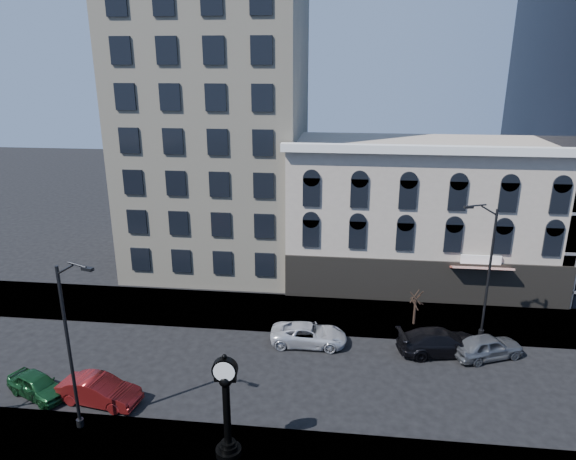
# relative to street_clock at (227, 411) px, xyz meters

# --- Properties ---
(ground) EXTENTS (160.00, 160.00, 0.00)m
(ground) POSITION_rel_street_clock_xyz_m (-0.36, 7.12, -2.63)
(ground) COLOR black
(ground) RESTS_ON ground
(sidewalk_far) EXTENTS (160.00, 6.00, 0.12)m
(sidewalk_far) POSITION_rel_street_clock_xyz_m (-0.36, 15.12, -2.57)
(sidewalk_far) COLOR gray
(sidewalk_far) RESTS_ON ground
(cream_tower) EXTENTS (15.90, 15.40, 42.50)m
(cream_tower) POSITION_rel_street_clock_xyz_m (-6.47, 26.00, 16.69)
(cream_tower) COLOR beige
(cream_tower) RESTS_ON ground
(victorian_row) EXTENTS (22.60, 11.19, 12.50)m
(victorian_row) POSITION_rel_street_clock_xyz_m (11.64, 23.01, 3.37)
(victorian_row) COLOR #B4A595
(victorian_row) RESTS_ON ground
(street_clock) EXTENTS (1.26, 1.26, 5.54)m
(street_clock) POSITION_rel_street_clock_xyz_m (0.00, 0.00, 0.00)
(street_clock) COLOR black
(street_clock) RESTS_ON sidewalk_near
(street_lamp_near) EXTENTS (2.41, 0.95, 9.54)m
(street_lamp_near) POSITION_rel_street_clock_xyz_m (-7.47, 0.92, 4.70)
(street_lamp_near) COLOR black
(street_lamp_near) RESTS_ON sidewalk_near
(street_lamp_far) EXTENTS (2.49, 0.68, 9.65)m
(street_lamp_far) POSITION_rel_street_clock_xyz_m (14.22, 13.00, 4.78)
(street_lamp_far) COLOR black
(street_lamp_far) RESTS_ON sidewalk_far
(bare_tree_far) EXTENTS (1.80, 1.80, 3.08)m
(bare_tree_far) POSITION_rel_street_clock_xyz_m (10.48, 14.32, -0.19)
(bare_tree_far) COLOR black
(bare_tree_far) RESTS_ON sidewalk_far
(car_near_a) EXTENTS (4.30, 3.10, 1.36)m
(car_near_a) POSITION_rel_street_clock_xyz_m (-11.89, 3.46, -1.95)
(car_near_a) COLOR #143F1E
(car_near_a) RESTS_ON ground
(car_near_b) EXTENTS (4.85, 2.33, 1.53)m
(car_near_b) POSITION_rel_street_clock_xyz_m (-8.08, 3.26, -1.86)
(car_near_b) COLOR maroon
(car_near_b) RESTS_ON ground
(car_far_a) EXTENTS (5.13, 2.39, 1.42)m
(car_far_a) POSITION_rel_street_clock_xyz_m (3.09, 10.83, -1.91)
(car_far_a) COLOR silver
(car_far_a) RESTS_ON ground
(car_far_b) EXTENTS (6.00, 3.33, 1.64)m
(car_far_b) POSITION_rel_street_clock_xyz_m (11.75, 10.69, -1.80)
(car_far_b) COLOR black
(car_far_b) RESTS_ON ground
(car_far_c) EXTENTS (4.95, 3.42, 1.57)m
(car_far_c) POSITION_rel_street_clock_xyz_m (14.67, 10.50, -1.84)
(car_far_c) COLOR #595B60
(car_far_c) RESTS_ON ground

